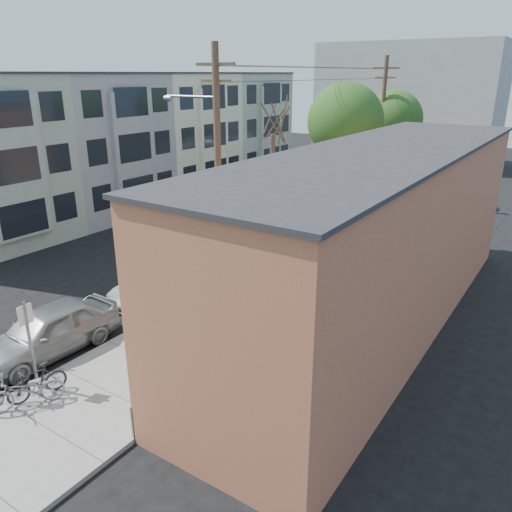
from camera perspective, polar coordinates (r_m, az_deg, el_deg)
The scene contains 26 objects.
ground at distance 21.14m, azimuth -15.96°, elevation -5.95°, with size 120.00×120.00×0.00m, color black.
sidewalk at distance 26.85m, azimuth 8.25°, elevation 0.48°, with size 4.50×58.00×0.15m, color gray.
cafe_building at distance 18.85m, azimuth 13.71°, elevation 1.90°, with size 6.60×20.20×6.61m.
apartment_row at distance 37.56m, azimuth -12.43°, elevation 12.79°, with size 6.30×32.00×9.00m.
end_cap_building at distance 56.63m, azimuth 16.94°, elevation 16.28°, with size 18.00×8.00×12.00m, color #969591.
sign_post at distance 16.07m, azimuth -24.49°, elevation -8.41°, with size 0.07×0.45×2.80m.
parking_meter_near at distance 18.60m, azimuth -13.91°, elevation -6.10°, with size 0.14×0.14×1.24m.
parking_meter_far at distance 24.91m, azimuth 1.11°, elevation 1.32°, with size 0.14×0.14×1.24m.
utility_pole_near at distance 20.59m, azimuth -4.49°, elevation 9.99°, with size 3.57×0.28×10.00m.
utility_pole_far at distance 36.75m, azimuth 14.08°, elevation 13.84°, with size 1.80×0.28×10.00m.
tree_bare at distance 23.69m, azimuth 1.82°, elevation 6.16°, with size 0.24×0.24×6.29m.
tree_leafy_mid at distance 30.13m, azimuth 10.17°, elevation 14.90°, with size 4.37×4.37×8.46m.
tree_leafy_far at distance 37.93m, azimuth 15.45°, elevation 14.80°, with size 4.03×4.03×7.81m.
patio_chair_a at distance 15.50m, azimuth -7.64°, elevation -13.02°, with size 0.50×0.50×0.88m, color #124323, non-canonical shape.
patio_chair_b at distance 15.95m, azimuth -6.75°, elevation -11.93°, with size 0.50×0.50×0.88m, color #124323, non-canonical shape.
patron_grey at distance 16.40m, azimuth -3.60°, elevation -8.88°, with size 0.67×0.44×1.85m, color gray.
patron_green at distance 15.09m, azimuth -11.19°, elevation -12.67°, with size 0.77×0.60×1.58m, color #2C6F2D.
cyclist at distance 19.99m, azimuth -3.33°, elevation -3.34°, with size 1.18×0.68×1.83m, color maroon.
cyclist_bike at distance 20.18m, azimuth -3.30°, elevation -4.54°, with size 0.60×1.73×0.91m, color black.
parked_bike_a at distance 16.10m, azimuth -23.76°, elevation -13.03°, with size 0.49×1.72×1.03m, color black.
parked_bike_b at distance 15.82m, azimuth -24.78°, elevation -13.79°, with size 0.70×2.01×1.06m, color gray.
car_0 at distance 18.39m, azimuth -22.72°, elevation -7.93°, with size 2.01×4.99×1.70m, color #989D9F.
car_1 at distance 21.40m, azimuth -11.06°, elevation -2.96°, with size 1.61×4.61×1.52m, color gray.
car_2 at distance 25.88m, azimuth -1.42°, elevation 1.46°, with size 2.04×5.01×1.45m, color black.
car_3 at distance 30.90m, azimuth 5.18°, elevation 4.50°, with size 2.41×5.22×1.45m, color gray.
bus at distance 42.67m, azimuth 9.97°, elevation 9.93°, with size 2.79×11.94×3.33m, color white.
Camera 1 is at (14.92, -11.96, 9.03)m, focal length 35.00 mm.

